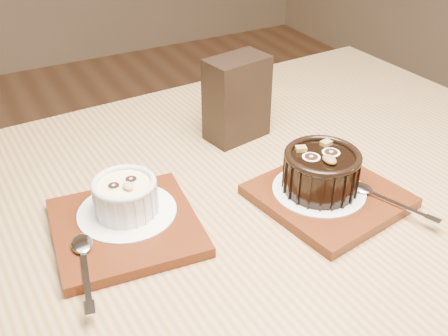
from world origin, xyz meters
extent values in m
cube|color=olive|center=(0.07, -0.12, 0.73)|extent=(1.24, 0.86, 0.04)
cylinder|color=olive|center=(0.60, 0.26, 0.35)|extent=(0.06, 0.06, 0.71)
cube|color=#55230E|center=(-0.06, -0.10, 0.76)|extent=(0.20, 0.20, 0.01)
cylinder|color=white|center=(-0.05, -0.08, 0.77)|extent=(0.13, 0.13, 0.00)
cylinder|color=silver|center=(-0.05, -0.08, 0.79)|extent=(0.08, 0.08, 0.04)
cylinder|color=#FFF49B|center=(-0.05, -0.08, 0.81)|extent=(0.07, 0.07, 0.00)
torus|color=silver|center=(-0.05, -0.08, 0.81)|extent=(0.08, 0.08, 0.01)
cylinder|color=black|center=(-0.06, -0.08, 0.81)|extent=(0.02, 0.02, 0.00)
cylinder|color=black|center=(-0.04, -0.08, 0.81)|extent=(0.02, 0.02, 0.00)
ellipsoid|color=tan|center=(-0.05, -0.09, 0.81)|extent=(0.02, 0.02, 0.01)
cube|color=#55230E|center=(0.21, -0.17, 0.76)|extent=(0.21, 0.21, 0.01)
cylinder|color=white|center=(0.20, -0.16, 0.77)|extent=(0.13, 0.13, 0.00)
cylinder|color=black|center=(0.20, -0.16, 0.79)|extent=(0.10, 0.10, 0.05)
cylinder|color=black|center=(0.20, -0.16, 0.82)|extent=(0.09, 0.09, 0.00)
torus|color=black|center=(0.20, -0.16, 0.82)|extent=(0.11, 0.11, 0.01)
cylinder|color=black|center=(0.19, -0.15, 0.82)|extent=(0.02, 0.02, 0.00)
cylinder|color=black|center=(0.22, -0.16, 0.82)|extent=(0.02, 0.02, 0.00)
ellipsoid|color=brown|center=(0.20, -0.18, 0.82)|extent=(0.02, 0.03, 0.01)
cube|color=brown|center=(0.19, -0.13, 0.82)|extent=(0.02, 0.02, 0.01)
cube|color=brown|center=(0.22, -0.14, 0.82)|extent=(0.02, 0.01, 0.01)
cube|color=black|center=(0.19, 0.05, 0.82)|extent=(0.11, 0.08, 0.14)
camera|label=1|loc=(-0.20, -0.62, 1.19)|focal=42.00mm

